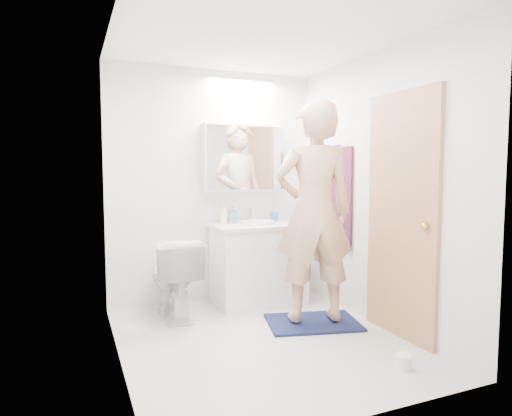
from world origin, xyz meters
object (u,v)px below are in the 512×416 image
person (314,212)px  soap_bottle_b (233,214)px  toilet (174,277)px  toothbrush_cup (275,217)px  vanity_cabinet (258,265)px  toilet_paper_roll (403,362)px  medicine_cabinet (244,158)px  soap_bottle_a (223,214)px

person → soap_bottle_b: size_ratio=10.58×
toilet → toothbrush_cup: bearing=-166.8°
toilet → toothbrush_cup: (1.17, 0.27, 0.49)m
person → soap_bottle_b: person is taller
vanity_cabinet → toothbrush_cup: size_ratio=8.45×
toothbrush_cup → toilet_paper_roll: (0.05, -1.98, -0.82)m
medicine_cabinet → toilet: size_ratio=1.17×
toothbrush_cup → person: bearing=-94.3°
vanity_cabinet → toothbrush_cup: (0.26, 0.16, 0.48)m
soap_bottle_a → toilet_paper_roll: soap_bottle_a is taller
toilet_paper_roll → soap_bottle_b: bearing=104.5°
soap_bottle_b → toilet_paper_roll: size_ratio=1.65×
toilet → toilet_paper_roll: toilet is taller
person → toothbrush_cup: 0.97m
toilet_paper_roll → person: bearing=96.6°
vanity_cabinet → medicine_cabinet: size_ratio=1.02×
vanity_cabinet → soap_bottle_a: (-0.33, 0.15, 0.53)m
vanity_cabinet → toothbrush_cup: bearing=31.5°
toilet → soap_bottle_a: soap_bottle_a is taller
soap_bottle_a → soap_bottle_b: bearing=14.7°
medicine_cabinet → toilet_paper_roll: 2.53m
medicine_cabinet → toilet: medicine_cabinet is taller
toothbrush_cup → toilet_paper_roll: 2.14m
vanity_cabinet → person: 1.03m
vanity_cabinet → medicine_cabinet: 1.13m
toilet_paper_roll → medicine_cabinet: bearing=100.7°
person → soap_bottle_a: bearing=-47.0°
toilet → toilet_paper_roll: (1.21, -1.71, -0.33)m
vanity_cabinet → toilet: size_ratio=1.20×
medicine_cabinet → soap_bottle_a: 0.63m
soap_bottle_b → soap_bottle_a: bearing=-165.3°
vanity_cabinet → toothbrush_cup: 0.57m
toothbrush_cup → soap_bottle_a: bearing=-179.0°
person → soap_bottle_b: 1.06m
soap_bottle_a → toilet_paper_roll: size_ratio=1.82×
toilet → toilet_paper_roll: size_ratio=6.83×
person → toothbrush_cup: size_ratio=18.01×
person → vanity_cabinet: bearing=-62.2°
soap_bottle_b → vanity_cabinet: bearing=-40.4°
person → toilet_paper_roll: (0.12, -1.02, -0.96)m
toilet → soap_bottle_b: bearing=-157.1°
soap_bottle_a → toilet: bearing=-155.5°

